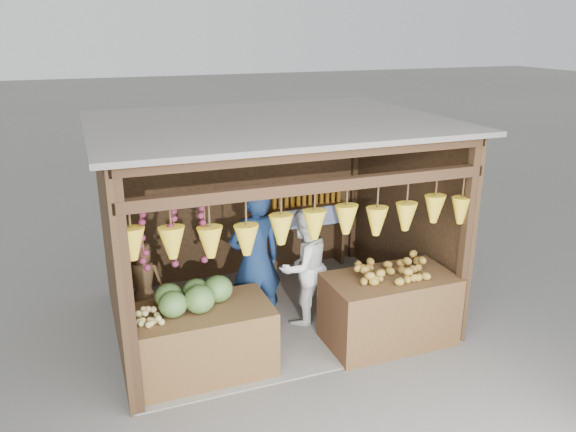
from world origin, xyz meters
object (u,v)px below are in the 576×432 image
at_px(vendor_seated, 144,281).
at_px(man_standing, 255,261).
at_px(counter_left, 203,341).
at_px(counter_right, 389,309).
at_px(woman_standing, 304,267).

bearing_deg(vendor_seated, man_standing, -166.15).
distance_m(counter_left, man_standing, 1.23).
bearing_deg(counter_right, man_standing, 149.52).
bearing_deg(vendor_seated, woman_standing, -162.84).
bearing_deg(counter_right, counter_left, 176.25).
xyz_separation_m(counter_left, woman_standing, (1.50, 0.69, 0.39)).
xyz_separation_m(counter_right, man_standing, (-1.44, 0.85, 0.53)).
xyz_separation_m(counter_left, man_standing, (0.85, 0.70, 0.57)).
relative_size(counter_right, woman_standing, 0.99).
bearing_deg(counter_left, vendor_seated, 117.19).
distance_m(counter_right, woman_standing, 1.20).
xyz_separation_m(counter_left, vendor_seated, (-0.50, 0.97, 0.40)).
bearing_deg(woman_standing, counter_right, 114.83).
xyz_separation_m(woman_standing, vendor_seated, (-2.00, 0.28, 0.01)).
relative_size(counter_left, woman_standing, 0.98).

